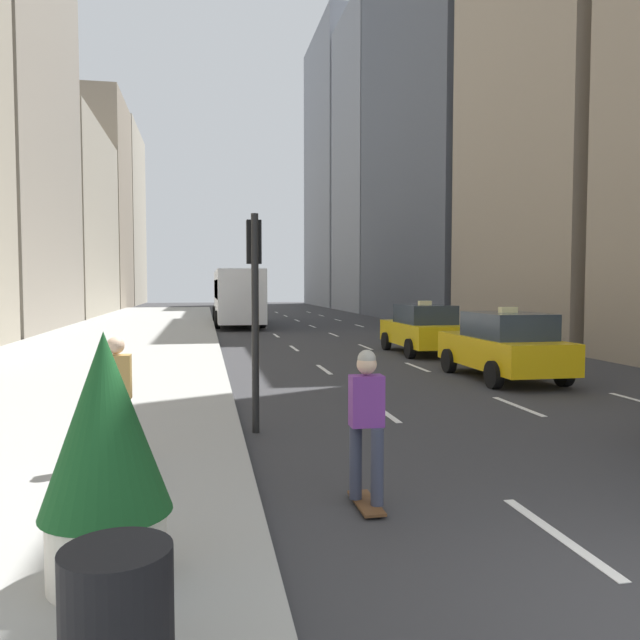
{
  "coord_description": "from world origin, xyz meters",
  "views": [
    {
      "loc": [
        -3.58,
        -3.43,
        2.46
      ],
      "look_at": [
        -0.01,
        15.64,
        1.33
      ],
      "focal_mm": 35.0,
      "sensor_mm": 36.0,
      "label": 1
    }
  ],
  "objects_px": {
    "city_bus": "(237,295)",
    "traffic_light_pole": "(255,287)",
    "taxi_lead": "(504,345)",
    "taxi_second": "(423,329)",
    "trash_can": "(117,630)",
    "planter_with_shrub": "(106,454)",
    "pedestrian_near_curb": "(117,395)",
    "skateboarder": "(366,421)"
  },
  "relations": [
    {
      "from": "trash_can",
      "to": "city_bus",
      "type": "bearing_deg",
      "value": 85.95
    },
    {
      "from": "pedestrian_near_curb",
      "to": "planter_with_shrub",
      "type": "bearing_deg",
      "value": -83.93
    },
    {
      "from": "skateboarder",
      "to": "city_bus",
      "type": "bearing_deg",
      "value": 89.58
    },
    {
      "from": "planter_with_shrub",
      "to": "trash_can",
      "type": "bearing_deg",
      "value": -79.79
    },
    {
      "from": "city_bus",
      "to": "planter_with_shrub",
      "type": "distance_m",
      "value": 33.02
    },
    {
      "from": "pedestrian_near_curb",
      "to": "traffic_light_pole",
      "type": "xyz_separation_m",
      "value": [
        1.92,
        2.2,
        1.34
      ]
    },
    {
      "from": "taxi_second",
      "to": "planter_with_shrub",
      "type": "distance_m",
      "value": 17.96
    },
    {
      "from": "skateboarder",
      "to": "pedestrian_near_curb",
      "type": "distance_m",
      "value": 3.24
    },
    {
      "from": "city_bus",
      "to": "trash_can",
      "type": "xyz_separation_m",
      "value": [
        -2.44,
        -34.45,
        -1.19
      ]
    },
    {
      "from": "taxi_lead",
      "to": "trash_can",
      "type": "bearing_deg",
      "value": -125.21
    },
    {
      "from": "city_bus",
      "to": "taxi_lead",
      "type": "bearing_deg",
      "value": -76.31
    },
    {
      "from": "taxi_lead",
      "to": "planter_with_shrub",
      "type": "height_order",
      "value": "planter_with_shrub"
    },
    {
      "from": "planter_with_shrub",
      "to": "city_bus",
      "type": "bearing_deg",
      "value": 85.28
    },
    {
      "from": "taxi_second",
      "to": "trash_can",
      "type": "xyz_separation_m",
      "value": [
        -8.05,
        -17.45,
        -0.28
      ]
    },
    {
      "from": "taxi_lead",
      "to": "taxi_second",
      "type": "relative_size",
      "value": 1.0
    },
    {
      "from": "taxi_second",
      "to": "skateboarder",
      "type": "xyz_separation_m",
      "value": [
        -5.84,
        -14.32,
        0.08
      ]
    },
    {
      "from": "planter_with_shrub",
      "to": "pedestrian_near_curb",
      "type": "distance_m",
      "value": 3.19
    },
    {
      "from": "planter_with_shrub",
      "to": "traffic_light_pole",
      "type": "xyz_separation_m",
      "value": [
        1.58,
        5.37,
        1.26
      ]
    },
    {
      "from": "skateboarder",
      "to": "trash_can",
      "type": "distance_m",
      "value": 3.85
    },
    {
      "from": "city_bus",
      "to": "traffic_light_pole",
      "type": "xyz_separation_m",
      "value": [
        -1.14,
        -27.54,
        0.62
      ]
    },
    {
      "from": "skateboarder",
      "to": "pedestrian_near_curb",
      "type": "relative_size",
      "value": 1.06
    },
    {
      "from": "taxi_second",
      "to": "trash_can",
      "type": "height_order",
      "value": "taxi_second"
    },
    {
      "from": "trash_can",
      "to": "traffic_light_pole",
      "type": "relative_size",
      "value": 0.25
    },
    {
      "from": "traffic_light_pole",
      "to": "planter_with_shrub",
      "type": "bearing_deg",
      "value": -106.41
    },
    {
      "from": "skateboarder",
      "to": "trash_can",
      "type": "relative_size",
      "value": 1.94
    },
    {
      "from": "taxi_second",
      "to": "pedestrian_near_curb",
      "type": "height_order",
      "value": "taxi_second"
    },
    {
      "from": "pedestrian_near_curb",
      "to": "skateboarder",
      "type": "bearing_deg",
      "value": -29.26
    },
    {
      "from": "taxi_lead",
      "to": "pedestrian_near_curb",
      "type": "height_order",
      "value": "taxi_lead"
    },
    {
      "from": "pedestrian_near_curb",
      "to": "traffic_light_pole",
      "type": "bearing_deg",
      "value": 48.95
    },
    {
      "from": "skateboarder",
      "to": "planter_with_shrub",
      "type": "height_order",
      "value": "planter_with_shrub"
    },
    {
      "from": "taxi_lead",
      "to": "taxi_second",
      "type": "bearing_deg",
      "value": 90.0
    },
    {
      "from": "skateboarder",
      "to": "traffic_light_pole",
      "type": "xyz_separation_m",
      "value": [
        -0.91,
        3.78,
        1.45
      ]
    },
    {
      "from": "trash_can",
      "to": "pedestrian_near_curb",
      "type": "relative_size",
      "value": 0.55
    },
    {
      "from": "taxi_lead",
      "to": "taxi_second",
      "type": "xyz_separation_m",
      "value": [
        0.0,
        6.03,
        0.0
      ]
    },
    {
      "from": "traffic_light_pole",
      "to": "pedestrian_near_curb",
      "type": "bearing_deg",
      "value": -131.05
    },
    {
      "from": "taxi_second",
      "to": "planter_with_shrub",
      "type": "height_order",
      "value": "planter_with_shrub"
    },
    {
      "from": "city_bus",
      "to": "planter_with_shrub",
      "type": "height_order",
      "value": "city_bus"
    },
    {
      "from": "taxi_second",
      "to": "skateboarder",
      "type": "relative_size",
      "value": 2.52
    },
    {
      "from": "skateboarder",
      "to": "traffic_light_pole",
      "type": "bearing_deg",
      "value": 103.46
    },
    {
      "from": "planter_with_shrub",
      "to": "pedestrian_near_curb",
      "type": "height_order",
      "value": "planter_with_shrub"
    },
    {
      "from": "taxi_lead",
      "to": "skateboarder",
      "type": "relative_size",
      "value": 2.52
    },
    {
      "from": "trash_can",
      "to": "traffic_light_pole",
      "type": "distance_m",
      "value": 7.26
    }
  ]
}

